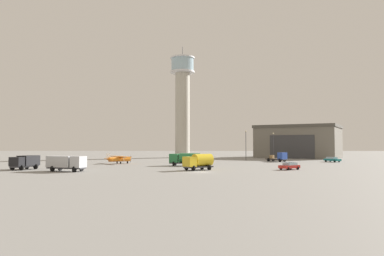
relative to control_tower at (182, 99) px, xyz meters
name	(u,v)px	position (x,y,z in m)	size (l,w,h in m)	color
ground_plane	(201,172)	(5.68, -69.53, -21.69)	(400.00, 400.00, 0.00)	gray
control_tower	(182,99)	(0.00, 0.00, 0.00)	(9.06, 9.06, 41.40)	#B2AD9E
hangar	(299,142)	(42.98, -0.39, -15.82)	(35.75, 33.83, 11.71)	#6B665B
airplane_orange	(119,159)	(-14.27, -42.91, -20.43)	(7.14, 8.06, 2.71)	orange
truck_box_silver	(66,162)	(-18.44, -68.21, -20.09)	(7.37, 4.38, 2.74)	#38383D
truck_box_black	(25,162)	(-27.98, -63.67, -20.16)	(4.20, 5.99, 2.67)	#38383D
truck_fuel_tanker_green	(185,159)	(2.45, -51.41, -20.06)	(7.15, 3.82, 2.85)	#38383D
truck_fuel_tanker_yellow	(199,161)	(5.39, -64.95, -20.02)	(5.96, 5.19, 3.04)	#38383D
truck_flatbed_blue	(279,157)	(28.01, -32.58, -20.43)	(5.60, 6.05, 2.61)	#38383D
car_teal	(332,159)	(42.38, -33.63, -20.95)	(3.81, 4.79, 1.37)	teal
car_red	(290,166)	(22.69, -63.83, -20.95)	(4.42, 3.84, 1.37)	red
light_post_west	(273,144)	(28.75, -22.47, -16.65)	(0.44, 0.44, 8.44)	#38383D
light_post_east	(246,142)	(20.57, -20.60, -16.27)	(0.44, 0.44, 9.17)	#38383D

